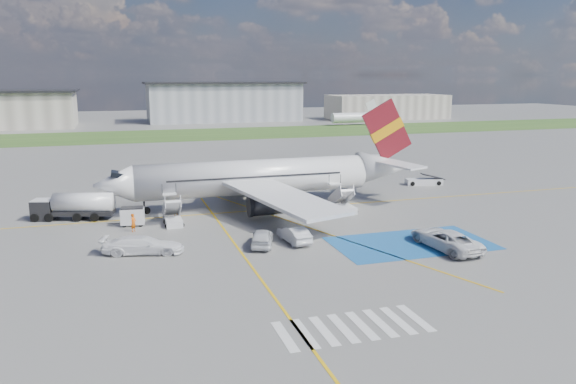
% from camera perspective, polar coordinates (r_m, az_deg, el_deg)
% --- Properties ---
extents(ground, '(400.00, 400.00, 0.00)m').
position_cam_1_polar(ground, '(50.76, 0.23, -4.95)').
color(ground, '#60605E').
rests_on(ground, ground).
extents(grass_strip, '(400.00, 30.00, 0.01)m').
position_cam_1_polar(grass_strip, '(142.86, -11.35, 5.69)').
color(grass_strip, '#2D4C1E').
rests_on(grass_strip, ground).
extents(taxiway_line_main, '(120.00, 0.20, 0.01)m').
position_cam_1_polar(taxiway_line_main, '(61.91, -3.11, -1.88)').
color(taxiway_line_main, gold).
rests_on(taxiway_line_main, ground).
extents(taxiway_line_cross, '(0.20, 60.00, 0.01)m').
position_cam_1_polar(taxiway_line_cross, '(40.35, -2.31, -9.46)').
color(taxiway_line_cross, gold).
rests_on(taxiway_line_cross, ground).
extents(taxiway_line_diag, '(20.71, 56.45, 0.01)m').
position_cam_1_polar(taxiway_line_diag, '(61.91, -3.11, -1.88)').
color(taxiway_line_diag, gold).
rests_on(taxiway_line_diag, ground).
extents(staging_box, '(14.00, 8.00, 0.01)m').
position_cam_1_polar(staging_box, '(51.12, 12.41, -5.11)').
color(staging_box, '#185394').
rests_on(staging_box, ground).
extents(crosswalk, '(9.00, 4.00, 0.01)m').
position_cam_1_polar(crosswalk, '(34.38, 6.57, -13.46)').
color(crosswalk, silver).
rests_on(crosswalk, ground).
extents(terminal_centre, '(48.00, 18.00, 12.00)m').
position_cam_1_polar(terminal_centre, '(184.83, -6.52, 9.05)').
color(terminal_centre, gray).
rests_on(terminal_centre, ground).
extents(terminal_east, '(40.00, 16.00, 8.00)m').
position_cam_1_polar(terminal_east, '(196.32, 10.04, 8.52)').
color(terminal_east, gray).
rests_on(terminal_east, ground).
extents(airliner, '(36.81, 32.95, 11.92)m').
position_cam_1_polar(airliner, '(63.47, -2.27, 1.59)').
color(airliner, silver).
rests_on(airliner, ground).
extents(airstairs_fwd, '(1.90, 5.20, 3.60)m').
position_cam_1_polar(airstairs_fwd, '(57.04, -11.59, -2.66)').
color(airstairs_fwd, silver).
rests_on(airstairs_fwd, ground).
extents(airstairs_aft, '(1.90, 5.20, 3.60)m').
position_cam_1_polar(airstairs_aft, '(61.52, 5.80, -1.42)').
color(airstairs_aft, silver).
rests_on(airstairs_aft, ground).
extents(fuel_tanker, '(8.42, 4.23, 2.78)m').
position_cam_1_polar(fuel_tanker, '(61.89, -20.91, -1.55)').
color(fuel_tanker, black).
rests_on(fuel_tanker, ground).
extents(gpu_cart, '(2.40, 1.71, 1.87)m').
position_cam_1_polar(gpu_cart, '(57.61, -15.51, -2.49)').
color(gpu_cart, silver).
rests_on(gpu_cart, ground).
extents(belt_loader, '(5.42, 2.78, 1.57)m').
position_cam_1_polar(belt_loader, '(78.51, 13.66, 1.01)').
color(belt_loader, silver).
rests_on(belt_loader, ground).
extents(car_silver_a, '(3.15, 4.86, 1.54)m').
position_cam_1_polar(car_silver_a, '(49.03, -2.66, -4.63)').
color(car_silver_a, silver).
rests_on(car_silver_a, ground).
extents(car_silver_b, '(2.09, 4.65, 1.48)m').
position_cam_1_polar(car_silver_b, '(50.07, 0.63, -4.31)').
color(car_silver_b, '#A6A8AD').
rests_on(car_silver_b, ground).
extents(van_white_a, '(3.13, 6.08, 2.21)m').
position_cam_1_polar(van_white_a, '(50.11, 15.71, -4.31)').
color(van_white_a, white).
rests_on(van_white_a, ground).
extents(van_white_b, '(5.39, 3.23, 1.98)m').
position_cam_1_polar(van_white_b, '(48.42, -14.55, -4.96)').
color(van_white_b, white).
rests_on(van_white_b, ground).
extents(crew_fwd, '(0.73, 0.76, 1.75)m').
position_cam_1_polar(crew_fwd, '(55.34, -15.44, -3.03)').
color(crew_fwd, '#DD5B0B').
rests_on(crew_fwd, ground).
extents(crew_nose, '(1.12, 1.11, 1.83)m').
position_cam_1_polar(crew_nose, '(59.69, -11.35, -1.72)').
color(crew_nose, orange).
rests_on(crew_nose, ground).
extents(crew_aft, '(0.77, 1.20, 1.90)m').
position_cam_1_polar(crew_aft, '(59.68, 3.05, -1.47)').
color(crew_aft, orange).
rests_on(crew_aft, ground).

